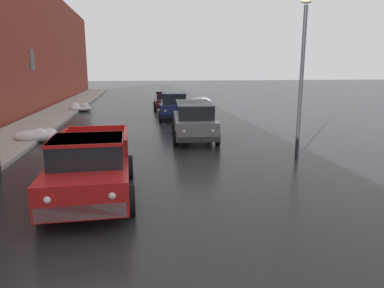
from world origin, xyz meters
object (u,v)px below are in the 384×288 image
(suv_grey_parked_kerbside_close, at_px, (194,119))
(suv_darkblue_parked_kerbside_mid, at_px, (174,104))
(street_lamp_post, at_px, (302,72))
(pickup_truck_red_approaching_near_lane, at_px, (91,166))
(sedan_maroon_parked_far_down_block, at_px, (165,101))

(suv_grey_parked_kerbside_close, distance_m, suv_darkblue_parked_kerbside_mid, 7.37)
(suv_grey_parked_kerbside_close, bearing_deg, street_lamp_post, -52.40)
(suv_grey_parked_kerbside_close, relative_size, street_lamp_post, 0.84)
(suv_darkblue_parked_kerbside_mid, height_order, street_lamp_post, street_lamp_post)
(pickup_truck_red_approaching_near_lane, bearing_deg, suv_darkblue_parked_kerbside_mid, 75.71)
(suv_darkblue_parked_kerbside_mid, relative_size, street_lamp_post, 0.80)
(suv_grey_parked_kerbside_close, height_order, suv_darkblue_parked_kerbside_mid, same)
(suv_darkblue_parked_kerbside_mid, xyz_separation_m, sedan_maroon_parked_far_down_block, (-0.14, 5.61, -0.24))
(pickup_truck_red_approaching_near_lane, xyz_separation_m, suv_grey_parked_kerbside_close, (3.98, 7.46, 0.11))
(suv_darkblue_parked_kerbside_mid, bearing_deg, suv_grey_parked_kerbside_close, -88.44)
(suv_darkblue_parked_kerbside_mid, distance_m, street_lamp_post, 12.43)
(pickup_truck_red_approaching_near_lane, bearing_deg, suv_grey_parked_kerbside_close, 61.94)
(pickup_truck_red_approaching_near_lane, height_order, street_lamp_post, street_lamp_post)
(street_lamp_post, bearing_deg, suv_grey_parked_kerbside_close, 127.60)
(sedan_maroon_parked_far_down_block, bearing_deg, suv_grey_parked_kerbside_close, -88.48)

